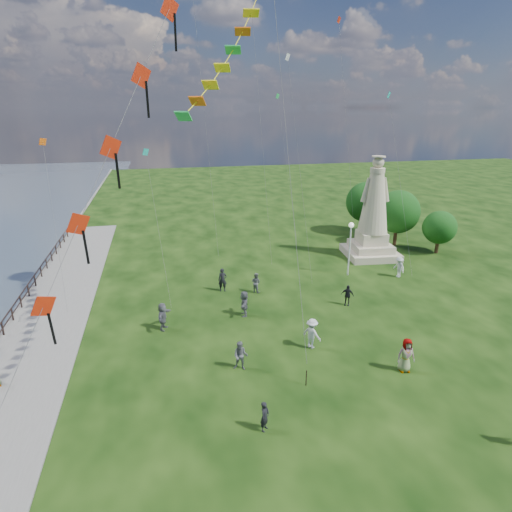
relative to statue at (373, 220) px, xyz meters
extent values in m
cube|color=slate|center=(-27.25, -12.94, -3.53)|extent=(5.00, 60.00, 0.10)
cylinder|color=black|center=(-29.55, -8.94, -3.08)|extent=(0.11, 0.11, 1.00)
cylinder|color=black|center=(-29.55, -6.94, -3.08)|extent=(0.11, 0.11, 1.00)
cylinder|color=black|center=(-29.55, -4.94, -3.08)|extent=(0.11, 0.11, 1.00)
cylinder|color=black|center=(-29.55, -2.94, -3.08)|extent=(0.11, 0.11, 1.00)
cylinder|color=black|center=(-29.55, -0.94, -3.08)|extent=(0.11, 0.11, 1.00)
cylinder|color=black|center=(-29.55, 1.06, -3.08)|extent=(0.11, 0.11, 1.00)
cylinder|color=black|center=(-29.55, 3.06, -3.08)|extent=(0.11, 0.11, 1.00)
cylinder|color=black|center=(-29.55, 5.06, -3.08)|extent=(0.11, 0.11, 1.00)
cylinder|color=black|center=(-29.55, 7.06, -3.08)|extent=(0.11, 0.11, 1.00)
cylinder|color=black|center=(-29.55, 9.06, -3.08)|extent=(0.11, 0.11, 1.00)
cylinder|color=black|center=(-29.55, 11.06, -3.08)|extent=(0.11, 0.11, 1.00)
cylinder|color=black|center=(-29.55, 13.06, -3.08)|extent=(0.11, 0.11, 1.00)
cylinder|color=black|center=(-29.55, 15.06, -3.08)|extent=(0.11, 0.11, 1.00)
cube|color=beige|center=(0.00, 0.00, -3.25)|extent=(5.12, 5.12, 0.67)
cube|color=beige|center=(0.00, 0.00, -2.58)|extent=(3.90, 3.90, 0.67)
cube|color=beige|center=(0.00, 0.00, -1.70)|extent=(2.68, 2.68, 1.11)
cylinder|color=beige|center=(0.00, 0.00, 4.63)|extent=(1.46, 1.46, 0.44)
sphere|color=beige|center=(0.00, 0.00, 5.31)|extent=(1.02, 1.02, 1.02)
cylinder|color=beige|center=(0.00, 0.00, 5.85)|extent=(1.22, 1.22, 0.11)
cylinder|color=silver|center=(-4.15, -4.08, -1.44)|extent=(0.13, 0.13, 4.29)
sphere|color=white|center=(-4.15, -4.08, 0.83)|extent=(0.43, 0.43, 0.43)
cylinder|color=#382314|center=(4.14, 2.65, -2.49)|extent=(0.36, 0.36, 2.19)
sphere|color=#133E11|center=(4.14, 2.65, -0.02)|extent=(4.38, 4.38, 4.38)
cylinder|color=#382314|center=(6.84, -0.56, -2.78)|extent=(0.36, 0.36, 1.61)
sphere|color=#133E11|center=(6.84, -0.56, -0.97)|extent=(3.21, 3.21, 3.21)
cylinder|color=#382314|center=(3.05, 7.51, -2.47)|extent=(0.36, 0.36, 2.23)
sphere|color=#133E11|center=(3.05, 7.51, 0.04)|extent=(4.46, 4.46, 4.46)
imported|color=black|center=(-15.61, -20.58, -2.86)|extent=(0.61, 0.62, 1.45)
imported|color=#595960|center=(-15.75, -15.75, -2.75)|extent=(0.94, 0.76, 1.67)
imported|color=silver|center=(-11.21, -14.48, -2.65)|extent=(1.21, 1.34, 1.86)
imported|color=#595960|center=(-7.10, -17.90, -2.61)|extent=(1.02, 0.71, 1.94)
imported|color=#595960|center=(-19.76, -10.24, -2.66)|extent=(1.32, 1.86, 1.84)
imported|color=black|center=(-15.10, -5.04, -2.66)|extent=(0.74, 0.55, 1.84)
imported|color=#595960|center=(-12.62, -5.81, -2.80)|extent=(0.86, 0.88, 1.57)
imported|color=silver|center=(-0.18, -5.45, -2.70)|extent=(0.83, 1.25, 1.77)
imported|color=black|center=(-6.71, -9.56, -2.80)|extent=(1.02, 0.89, 1.56)
imported|color=#595960|center=(-14.28, -9.48, -2.68)|extent=(0.98, 1.76, 1.80)
cube|color=red|center=(-24.01, -19.42, 2.85)|extent=(0.87, 0.64, 1.03)
cube|color=black|center=(-23.83, -19.52, 1.90)|extent=(0.10, 0.28, 1.48)
cube|color=red|center=(-22.61, -18.12, 5.65)|extent=(0.87, 0.64, 1.03)
cube|color=black|center=(-22.43, -18.22, 4.70)|extent=(0.10, 0.28, 1.48)
cube|color=red|center=(-21.20, -16.83, 8.45)|extent=(0.87, 0.64, 1.03)
cube|color=black|center=(-21.02, -16.93, 7.50)|extent=(0.10, 0.28, 1.48)
cube|color=red|center=(-19.79, -15.53, 11.24)|extent=(0.87, 0.64, 1.03)
cube|color=black|center=(-19.61, -15.63, 10.29)|extent=(0.10, 0.28, 1.48)
cube|color=red|center=(-18.39, -14.23, 14.04)|extent=(0.87, 0.64, 1.03)
cube|color=black|center=(-18.21, -14.33, 13.09)|extent=(0.10, 0.28, 1.48)
cylinder|color=black|center=(-12.75, -17.94, -3.13)|extent=(0.06, 0.06, 0.90)
cube|color=yellow|center=(-15.49, -17.51, 13.39)|extent=(0.70, 0.68, 0.21)
cube|color=#F45D0F|center=(-15.95, -18.15, 12.65)|extent=(0.69, 0.69, 0.23)
cube|color=green|center=(-16.44, -18.80, 11.94)|extent=(0.68, 0.69, 0.25)
cube|color=yellow|center=(-16.95, -19.43, 11.29)|extent=(0.66, 0.69, 0.27)
cube|color=yellow|center=(-17.47, -20.07, 10.70)|extent=(0.64, 0.68, 0.28)
cube|color=#F45D0F|center=(-17.99, -20.69, 10.18)|extent=(0.62, 0.67, 0.30)
cube|color=green|center=(-18.51, -21.30, 9.72)|extent=(0.60, 0.66, 0.31)
cube|color=#1CABA3|center=(-20.16, -2.30, 6.89)|extent=(0.51, 0.39, 0.57)
cylinder|color=#595959|center=(-19.66, -4.80, 1.68)|extent=(1.02, 5.02, 10.42)
cube|color=silver|center=(-8.84, -0.40, 13.71)|extent=(0.51, 0.39, 0.57)
cylinder|color=#595959|center=(-8.34, -2.90, 5.09)|extent=(1.02, 5.02, 17.25)
cube|color=red|center=(-2.66, 4.54, 17.37)|extent=(0.51, 0.39, 0.57)
cylinder|color=#595959|center=(-2.16, 2.04, 6.92)|extent=(1.02, 5.02, 20.90)
cylinder|color=#595959|center=(-14.75, 5.73, 8.57)|extent=(1.02, 5.02, 24.21)
cube|color=green|center=(-6.51, 10.66, 11.13)|extent=(0.51, 0.39, 0.57)
cylinder|color=#595959|center=(-6.01, 8.16, 3.80)|extent=(1.02, 5.02, 14.66)
cube|color=#F45D0F|center=(-27.24, -1.46, 7.68)|extent=(0.51, 0.39, 0.57)
cylinder|color=#595959|center=(-26.74, -3.96, 2.07)|extent=(1.02, 5.02, 11.22)
cylinder|color=#595959|center=(-10.39, 2.13, 8.80)|extent=(1.02, 5.02, 24.67)
cube|color=#1CABA3|center=(-0.03, -0.76, 10.99)|extent=(0.51, 0.39, 0.57)
cylinder|color=#595959|center=(0.47, -3.26, 3.73)|extent=(1.02, 5.02, 14.52)
camera|label=1|loc=(-19.43, -35.53, 9.97)|focal=30.00mm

